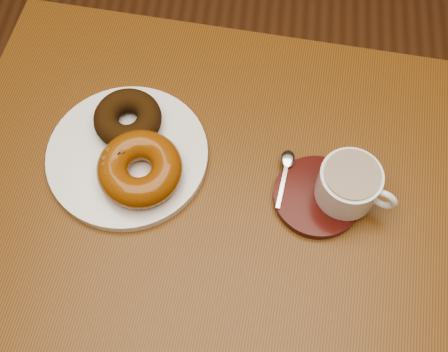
# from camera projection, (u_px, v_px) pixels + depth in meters

# --- Properties ---
(ground) EXTENTS (6.00, 6.00, 0.00)m
(ground) POSITION_uv_depth(u_px,v_px,m) (206.00, 256.00, 1.58)
(ground) COLOR brown
(ground) RESTS_ON ground
(cafe_table) EXTENTS (0.84, 0.66, 0.75)m
(cafe_table) POSITION_uv_depth(u_px,v_px,m) (212.00, 212.00, 0.96)
(cafe_table) COLOR brown
(cafe_table) RESTS_ON ground
(donut_plate) EXTENTS (0.33, 0.33, 0.02)m
(donut_plate) POSITION_uv_depth(u_px,v_px,m) (128.00, 155.00, 0.86)
(donut_plate) COLOR white
(donut_plate) RESTS_ON cafe_table
(donut_cinnamon) EXTENTS (0.13, 0.13, 0.04)m
(donut_cinnamon) POSITION_uv_depth(u_px,v_px,m) (128.00, 119.00, 0.86)
(donut_cinnamon) COLOR black
(donut_cinnamon) RESTS_ON donut_plate
(donut_caramel) EXTENTS (0.14, 0.14, 0.05)m
(donut_caramel) POSITION_uv_depth(u_px,v_px,m) (140.00, 169.00, 0.82)
(donut_caramel) COLOR brown
(donut_caramel) RESTS_ON donut_plate
(saucer) EXTENTS (0.14, 0.14, 0.01)m
(saucer) POSITION_uv_depth(u_px,v_px,m) (317.00, 197.00, 0.83)
(saucer) COLOR #380B07
(saucer) RESTS_ON cafe_table
(coffee_cup) EXTENTS (0.11, 0.09, 0.06)m
(coffee_cup) POSITION_uv_depth(u_px,v_px,m) (350.00, 184.00, 0.80)
(coffee_cup) COLOR white
(coffee_cup) RESTS_ON saucer
(teaspoon) EXTENTS (0.02, 0.10, 0.01)m
(teaspoon) POSITION_uv_depth(u_px,v_px,m) (287.00, 164.00, 0.84)
(teaspoon) COLOR silver
(teaspoon) RESTS_ON saucer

